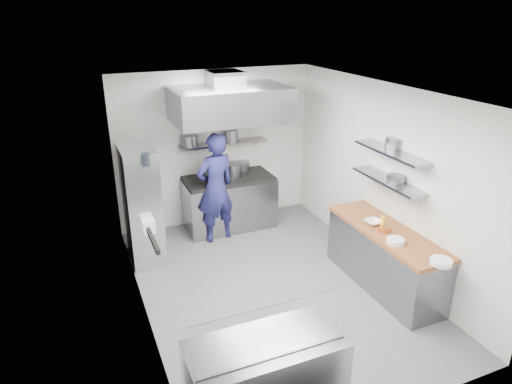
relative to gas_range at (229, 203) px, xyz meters
name	(u,v)px	position (x,y,z in m)	size (l,w,h in m)	color
floor	(272,286)	(-0.10, -2.10, -0.45)	(5.00, 5.00, 0.00)	#4E4E50
ceiling	(275,92)	(-0.10, -2.10, 2.35)	(5.00, 5.00, 0.00)	silver
wall_back	(215,148)	(-0.10, 0.40, 0.95)	(3.60, 0.02, 2.80)	white
wall_front	(393,298)	(-0.10, -4.60, 0.95)	(3.60, 0.02, 2.80)	white
wall_left	(137,219)	(-1.90, -2.10, 0.95)	(5.00, 0.02, 2.80)	white
wall_right	(383,179)	(1.70, -2.10, 0.95)	(5.00, 0.02, 2.80)	white
gas_range	(229,203)	(0.00, 0.00, 0.00)	(1.60, 0.80, 0.90)	gray
cooktop	(229,179)	(0.00, 0.00, 0.48)	(1.57, 0.78, 0.06)	black
stock_pot_left	(214,174)	(-0.28, -0.02, 0.61)	(0.29, 0.29, 0.20)	slate
stock_pot_mid	(232,170)	(0.08, 0.03, 0.63)	(0.34, 0.34, 0.24)	slate
stock_pot_right	(243,166)	(0.38, 0.29, 0.59)	(0.27, 0.27, 0.16)	slate
over_range_shelf	(223,143)	(0.00, 0.24, 1.07)	(1.60, 0.30, 0.04)	gray
shelf_pot_a	(189,141)	(-0.61, 0.27, 1.18)	(0.28, 0.28, 0.18)	slate
shelf_pot_b	(230,136)	(0.13, 0.23, 1.20)	(0.26, 0.26, 0.22)	slate
extractor_hood	(230,104)	(0.00, -0.18, 1.85)	(1.90, 1.15, 0.55)	gray
hood_duct	(225,78)	(0.00, 0.05, 2.23)	(0.55, 0.55, 0.24)	slate
red_firebox	(146,156)	(-1.35, 0.34, 0.97)	(0.22, 0.10, 0.26)	#AE100D
chef	(216,188)	(-0.37, -0.39, 0.50)	(0.69, 0.45, 1.90)	navy
wire_rack	(142,205)	(-1.63, -0.55, 0.48)	(0.50, 0.90, 1.85)	silver
rack_bin_a	(149,226)	(-1.63, -1.08, 0.35)	(0.17, 0.22, 0.20)	white
rack_bin_b	(141,185)	(-1.63, -0.67, 0.85)	(0.14, 0.19, 0.17)	yellow
rack_jar	(145,160)	(-1.58, -1.05, 1.35)	(0.11, 0.11, 0.18)	black
knife_strip	(153,241)	(-1.88, -3.00, 1.10)	(0.04, 0.55, 0.05)	black
prep_counter_base	(384,260)	(1.38, -2.70, -0.03)	(0.62, 2.00, 0.84)	gray
prep_counter_top	(387,232)	(1.38, -2.70, 0.42)	(0.65, 2.04, 0.06)	brown
plate_stack_a	(441,262)	(1.39, -3.70, 0.48)	(0.26, 0.26, 0.06)	white
plate_stack_b	(395,241)	(1.23, -3.06, 0.48)	(0.23, 0.23, 0.06)	white
copper_pan	(384,229)	(1.30, -2.72, 0.48)	(0.16, 0.16, 0.06)	#D67B3C
squeeze_bottle	(383,222)	(1.34, -2.63, 0.54)	(0.06, 0.06, 0.18)	yellow
mixing_bowl	(373,222)	(1.30, -2.47, 0.48)	(0.24, 0.24, 0.06)	white
wall_shelf_lower	(388,181)	(1.54, -2.40, 1.05)	(0.30, 1.30, 0.04)	gray
wall_shelf_upper	(391,152)	(1.54, -2.40, 1.47)	(0.30, 1.30, 0.04)	gray
shelf_pot_c	(396,179)	(1.56, -2.53, 1.12)	(0.25, 0.25, 0.10)	slate
shelf_pot_d	(395,142)	(1.69, -2.28, 1.56)	(0.27, 0.27, 0.14)	slate
display_case	(265,378)	(-1.10, -4.10, -0.03)	(1.50, 0.70, 0.85)	gray
display_glass	(271,332)	(-1.10, -4.22, 0.62)	(1.47, 0.02, 0.45)	silver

